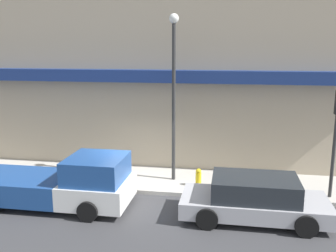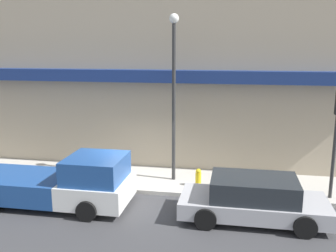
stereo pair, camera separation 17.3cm
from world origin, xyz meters
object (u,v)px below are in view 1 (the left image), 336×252
at_px(pickup_truck, 63,183).
at_px(street_lamp, 174,81).
at_px(fire_hydrant, 198,177).
at_px(parked_car, 254,199).

height_order(pickup_truck, street_lamp, street_lamp).
distance_m(pickup_truck, fire_hydrant, 4.91).
height_order(fire_hydrant, street_lamp, street_lamp).
bearing_deg(street_lamp, parked_car, -42.74).
xyz_separation_m(parked_car, street_lamp, (-2.95, 2.73, 3.36)).
bearing_deg(parked_car, fire_hydrant, 132.74).
relative_size(fire_hydrant, street_lamp, 0.11).
bearing_deg(fire_hydrant, street_lamp, 151.22).
relative_size(parked_car, street_lamp, 0.71).
bearing_deg(fire_hydrant, pickup_truck, -153.83).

